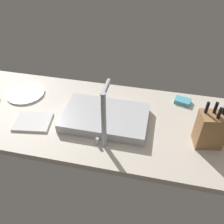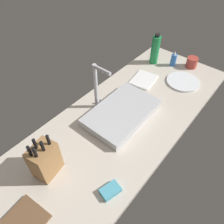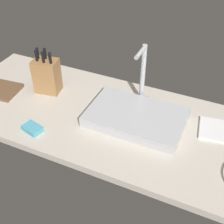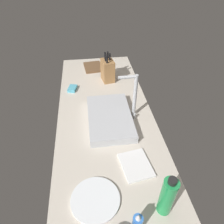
{
  "view_description": "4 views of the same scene",
  "coord_description": "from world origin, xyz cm",
  "px_view_note": "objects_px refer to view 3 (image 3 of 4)",
  "views": [
    {
      "loc": [
        -18.61,
        94.74,
        92.17
      ],
      "look_at": [
        1.22,
        4.21,
        12.38
      ],
      "focal_mm": 38.71,
      "sensor_mm": 36.0,
      "label": 1
    },
    {
      "loc": [
        -67.1,
        -50.36,
        99.54
      ],
      "look_at": [
        -0.6,
        4.93,
        9.62
      ],
      "focal_mm": 34.52,
      "sensor_mm": 36.0,
      "label": 2
    },
    {
      "loc": [
        40.16,
        -101.94,
        98.41
      ],
      "look_at": [
        -3.98,
        -4.47,
        11.23
      ],
      "focal_mm": 49.04,
      "sensor_mm": 36.0,
      "label": 3
    },
    {
      "loc": [
        106.41,
        -9.83,
        96.12
      ],
      "look_at": [
        5.42,
        3.74,
        10.79
      ],
      "focal_mm": 32.88,
      "sensor_mm": 36.0,
      "label": 4
    }
  ],
  "objects_px": {
    "knife_block": "(47,75)",
    "faucet": "(143,72)",
    "sink_basin": "(136,117)",
    "dish_sponge": "(33,129)",
    "cutting_board": "(0,89)",
    "dish_towel": "(221,131)"
  },
  "relations": [
    {
      "from": "cutting_board",
      "to": "knife_block",
      "type": "bearing_deg",
      "value": 25.3
    },
    {
      "from": "knife_block",
      "to": "dish_towel",
      "type": "height_order",
      "value": "knife_block"
    },
    {
      "from": "dish_towel",
      "to": "faucet",
      "type": "bearing_deg",
      "value": 171.03
    },
    {
      "from": "faucet",
      "to": "dish_towel",
      "type": "bearing_deg",
      "value": -8.97
    },
    {
      "from": "knife_block",
      "to": "faucet",
      "type": "bearing_deg",
      "value": 2.78
    },
    {
      "from": "dish_towel",
      "to": "sink_basin",
      "type": "bearing_deg",
      "value": -166.12
    },
    {
      "from": "sink_basin",
      "to": "dish_sponge",
      "type": "bearing_deg",
      "value": -148.14
    },
    {
      "from": "dish_towel",
      "to": "dish_sponge",
      "type": "relative_size",
      "value": 2.09
    },
    {
      "from": "knife_block",
      "to": "dish_sponge",
      "type": "xyz_separation_m",
      "value": [
        0.11,
        -0.3,
        -0.08
      ]
    },
    {
      "from": "cutting_board",
      "to": "dish_towel",
      "type": "distance_m",
      "value": 1.14
    },
    {
      "from": "dish_towel",
      "to": "dish_sponge",
      "type": "distance_m",
      "value": 0.86
    },
    {
      "from": "cutting_board",
      "to": "dish_sponge",
      "type": "xyz_separation_m",
      "value": [
        0.35,
        -0.19,
        0.0
      ]
    },
    {
      "from": "sink_basin",
      "to": "dish_sponge",
      "type": "relative_size",
      "value": 4.99
    },
    {
      "from": "knife_block",
      "to": "cutting_board",
      "type": "bearing_deg",
      "value": -164.76
    },
    {
      "from": "dish_sponge",
      "to": "faucet",
      "type": "bearing_deg",
      "value": 47.82
    },
    {
      "from": "knife_block",
      "to": "sink_basin",
      "type": "bearing_deg",
      "value": -15.35
    },
    {
      "from": "knife_block",
      "to": "dish_towel",
      "type": "xyz_separation_m",
      "value": [
        0.89,
        0.05,
        -0.09
      ]
    },
    {
      "from": "sink_basin",
      "to": "knife_block",
      "type": "xyz_separation_m",
      "value": [
        -0.52,
        0.05,
        0.07
      ]
    },
    {
      "from": "faucet",
      "to": "knife_block",
      "type": "relative_size",
      "value": 1.31
    },
    {
      "from": "sink_basin",
      "to": "dish_towel",
      "type": "relative_size",
      "value": 2.38
    },
    {
      "from": "cutting_board",
      "to": "dish_sponge",
      "type": "distance_m",
      "value": 0.4
    },
    {
      "from": "dish_sponge",
      "to": "sink_basin",
      "type": "bearing_deg",
      "value": 31.86
    }
  ]
}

